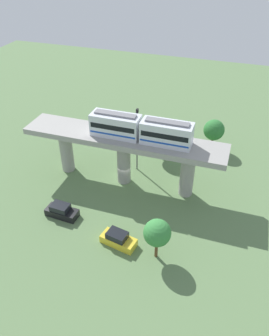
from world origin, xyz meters
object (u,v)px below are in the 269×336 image
parked_car_black (62,211)px  tree_far_corner (157,233)px  parked_car_yellow (118,239)px  tree_near_viaduct (214,130)px  signal_post (137,138)px  train (141,129)px  tree_mid_lot (160,135)px

parked_car_black → tree_far_corner: 13.85m
parked_car_yellow → parked_car_black: bearing=86.4°
parked_car_black → tree_far_corner: bearing=-97.8°
tree_near_viaduct → parked_car_yellow: bearing=163.2°
parked_car_yellow → signal_post: (15.06, 2.65, 4.85)m
parked_car_black → signal_post: size_ratio=0.42×
tree_near_viaduct → parked_car_black: bearing=144.5°
train → parked_car_yellow: train is taller
tree_mid_lot → tree_near_viaduct: bearing=-57.3°
train → tree_near_viaduct: bearing=-33.3°
tree_mid_lot → tree_far_corner: size_ratio=1.08×
train → parked_car_yellow: (-11.66, -1.07, -8.33)m
tree_far_corner → signal_post: bearing=25.5°
parked_car_black → tree_near_viaduct: size_ratio=0.80×
parked_car_yellow → tree_near_viaduct: bearing=-6.4°
parked_car_black → parked_car_yellow: size_ratio=0.96×
tree_near_viaduct → signal_post: 13.96m
signal_post → parked_car_yellow: bearing=-170.0°
parked_car_black → tree_far_corner: tree_far_corner is taller
parked_car_yellow → train: bearing=15.6°
tree_near_viaduct → signal_post: size_ratio=0.53×
parked_car_yellow → tree_far_corner: (-0.34, -4.70, 2.96)m
signal_post → tree_mid_lot: bearing=-26.7°
tree_near_viaduct → tree_mid_lot: size_ratio=0.94×
train → parked_car_yellow: 14.37m
tree_mid_lot → tree_far_corner: tree_mid_lot is taller
parked_car_yellow → tree_near_viaduct: tree_near_viaduct is taller
parked_car_yellow → signal_post: bearing=20.4°
train → tree_far_corner: train is taller
parked_car_black → signal_post: (12.91, -5.95, 4.85)m
train → signal_post: 5.11m
parked_car_black → tree_mid_lot: tree_mid_lot is taller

